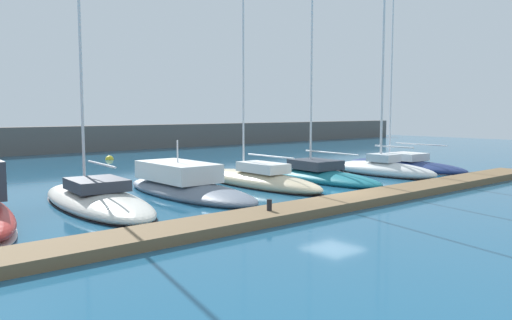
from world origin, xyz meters
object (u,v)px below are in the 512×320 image
(sailboat_sand_fourth, at_px, (258,179))
(sailboat_teal_fifth, at_px, (315,174))
(motorboat_slate_third, at_px, (185,185))
(sailboat_white_sixth, at_px, (383,169))
(mooring_buoy_yellow, at_px, (110,160))
(dock_bollard, at_px, (269,205))
(sailboat_ivory_second, at_px, (96,199))
(sailboat_navy_seventh, at_px, (404,165))

(sailboat_sand_fourth, relative_size, sailboat_teal_fifth, 1.10)
(motorboat_slate_third, relative_size, sailboat_white_sixth, 0.75)
(sailboat_sand_fourth, height_order, sailboat_teal_fifth, sailboat_sand_fourth)
(mooring_buoy_yellow, distance_m, dock_bollard, 28.26)
(sailboat_teal_fifth, bearing_deg, mooring_buoy_yellow, 15.94)
(sailboat_ivory_second, bearing_deg, sailboat_navy_seventh, -86.53)
(sailboat_sand_fourth, distance_m, sailboat_navy_seventh, 13.68)
(sailboat_teal_fifth, bearing_deg, dock_bollard, 129.49)
(sailboat_sand_fourth, xyz_separation_m, mooring_buoy_yellow, (0.36, 20.33, -0.37))
(sailboat_ivory_second, bearing_deg, mooring_buoy_yellow, -21.39)
(sailboat_teal_fifth, distance_m, dock_bollard, 12.24)
(dock_bollard, bearing_deg, sailboat_navy_seventh, 19.08)
(sailboat_teal_fifth, height_order, dock_bollard, sailboat_teal_fifth)
(sailboat_white_sixth, bearing_deg, sailboat_teal_fifth, 75.73)
(motorboat_slate_third, distance_m, sailboat_sand_fourth, 4.72)
(sailboat_sand_fourth, bearing_deg, dock_bollard, 142.79)
(sailboat_ivory_second, distance_m, mooring_buoy_yellow, 22.78)
(sailboat_sand_fourth, xyz_separation_m, sailboat_navy_seventh, (13.67, -0.58, -0.07))
(motorboat_slate_third, relative_size, mooring_buoy_yellow, 14.24)
(mooring_buoy_yellow, bearing_deg, dock_bollard, -102.31)
(sailboat_ivory_second, distance_m, motorboat_slate_third, 4.89)
(sailboat_ivory_second, distance_m, sailboat_navy_seventh, 23.26)
(motorboat_slate_third, distance_m, sailboat_white_sixth, 14.38)
(mooring_buoy_yellow, bearing_deg, sailboat_sand_fourth, -91.01)
(sailboat_ivory_second, bearing_deg, sailboat_teal_fifth, -86.10)
(sailboat_white_sixth, height_order, sailboat_navy_seventh, sailboat_navy_seventh)
(mooring_buoy_yellow, height_order, dock_bollard, dock_bollard)
(sailboat_white_sixth, xyz_separation_m, sailboat_navy_seventh, (4.12, 1.05, -0.13))
(motorboat_slate_third, height_order, dock_bollard, motorboat_slate_third)
(sailboat_white_sixth, xyz_separation_m, dock_bollard, (-15.21, -5.64, 0.17))
(sailboat_ivory_second, relative_size, motorboat_slate_third, 2.02)
(motorboat_slate_third, relative_size, dock_bollard, 23.49)
(motorboat_slate_third, bearing_deg, sailboat_teal_fifth, -92.50)
(sailboat_sand_fourth, bearing_deg, sailboat_teal_fifth, -93.34)
(motorboat_slate_third, height_order, sailboat_sand_fourth, sailboat_sand_fourth)
(sailboat_ivory_second, height_order, sailboat_teal_fifth, sailboat_ivory_second)
(motorboat_slate_third, bearing_deg, dock_bollard, 173.42)
(sailboat_navy_seventh, relative_size, mooring_buoy_yellow, 24.80)
(mooring_buoy_yellow, bearing_deg, sailboat_navy_seventh, -57.53)
(sailboat_ivory_second, bearing_deg, sailboat_sand_fourth, -84.52)
(motorboat_slate_third, distance_m, sailboat_teal_fifth, 9.14)
(motorboat_slate_third, xyz_separation_m, sailboat_teal_fifth, (9.12, -0.50, -0.08))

